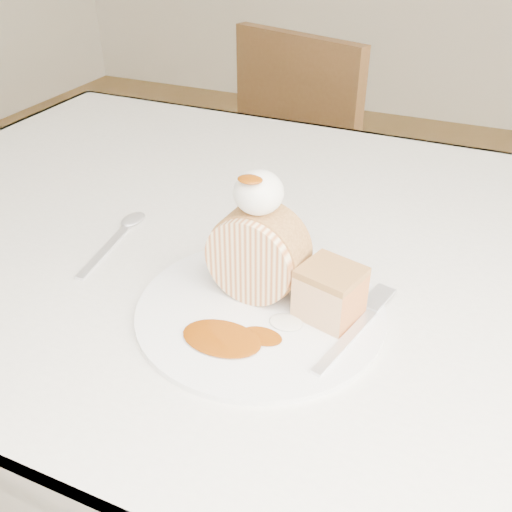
% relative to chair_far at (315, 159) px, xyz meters
% --- Properties ---
extents(table, '(1.40, 0.90, 0.75)m').
position_rel_chair_far_xyz_m(table, '(0.24, -0.86, 0.17)').
color(table, silver).
rests_on(table, ground).
extents(chair_far, '(0.52, 0.52, 0.86)m').
position_rel_chair_far_xyz_m(chair_far, '(0.00, 0.00, 0.00)').
color(chair_far, brown).
rests_on(chair_far, ground).
extents(plate, '(0.35, 0.35, 0.01)m').
position_rel_chair_far_xyz_m(plate, '(0.27, -1.03, 0.27)').
color(plate, white).
rests_on(plate, table).
extents(roulade_slice, '(0.11, 0.07, 0.11)m').
position_rel_chair_far_xyz_m(roulade_slice, '(0.25, -1.01, 0.32)').
color(roulade_slice, beige).
rests_on(roulade_slice, plate).
extents(cake_chunk, '(0.08, 0.07, 0.05)m').
position_rel_chair_far_xyz_m(cake_chunk, '(0.34, -1.02, 0.30)').
color(cake_chunk, '#B07B42').
rests_on(cake_chunk, plate).
extents(whipped_cream, '(0.06, 0.06, 0.05)m').
position_rel_chair_far_xyz_m(whipped_cream, '(0.25, -1.01, 0.40)').
color(whipped_cream, silver).
rests_on(whipped_cream, roulade_slice).
extents(caramel_drizzle, '(0.03, 0.02, 0.01)m').
position_rel_chair_far_xyz_m(caramel_drizzle, '(0.25, -1.02, 0.43)').
color(caramel_drizzle, '#733204').
rests_on(caramel_drizzle, whipped_cream).
extents(caramel_pool, '(0.10, 0.08, 0.00)m').
position_rel_chair_far_xyz_m(caramel_pool, '(0.25, -1.10, 0.27)').
color(caramel_pool, '#733204').
rests_on(caramel_pool, plate).
extents(fork, '(0.06, 0.17, 0.00)m').
position_rel_chair_far_xyz_m(fork, '(0.37, -1.05, 0.27)').
color(fork, silver).
rests_on(fork, plate).
extents(spoon, '(0.05, 0.17, 0.00)m').
position_rel_chair_far_xyz_m(spoon, '(0.03, -1.00, 0.26)').
color(spoon, silver).
rests_on(spoon, table).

